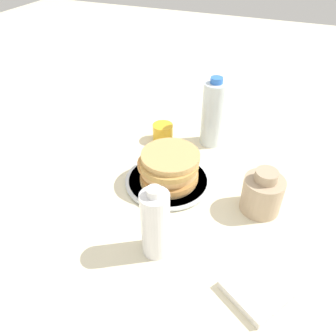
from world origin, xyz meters
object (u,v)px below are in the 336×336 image
cream_jug (262,193)px  water_bottle_mid (155,224)px  juice_glass (163,132)px  pancake_stack (169,168)px  plate (168,180)px  water_bottle_near (213,114)px

cream_jug → water_bottle_mid: size_ratio=0.66×
juice_glass → water_bottle_mid: water_bottle_mid is taller
pancake_stack → water_bottle_mid: water_bottle_mid is taller
plate → cream_jug: cream_jug is taller
water_bottle_mid → cream_jug: bearing=138.7°
pancake_stack → juice_glass: pancake_stack is taller
plate → juice_glass: 0.23m
water_bottle_near → pancake_stack: bearing=-12.0°
cream_jug → water_bottle_near: 0.34m
plate → pancake_stack: pancake_stack is taller
water_bottle_mid → juice_glass: bearing=-159.1°
plate → juice_glass: juice_glass is taller
plate → water_bottle_near: water_bottle_near is taller
cream_jug → juice_glass: bearing=-119.8°
pancake_stack → water_bottle_mid: (0.24, 0.06, 0.03)m
juice_glass → cream_jug: bearing=60.2°
cream_jug → water_bottle_near: water_bottle_near is taller
pancake_stack → juice_glass: size_ratio=2.60×
pancake_stack → cream_jug: size_ratio=1.43×
pancake_stack → plate: bearing=-103.2°
water_bottle_near → juice_glass: bearing=-73.0°
plate → water_bottle_near: size_ratio=1.07×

